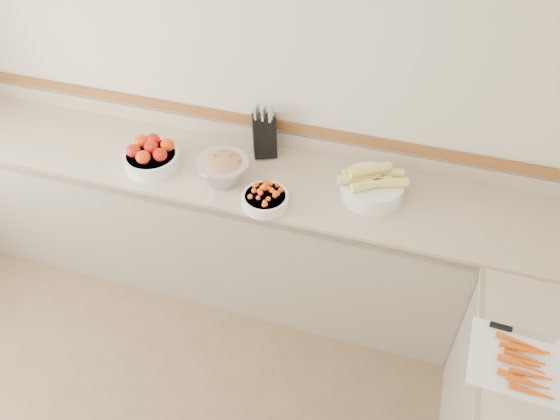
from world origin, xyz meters
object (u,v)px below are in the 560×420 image
(tomato_bowl, at_px, (151,156))
(corn_bowl, at_px, (372,185))
(rhubarb_bowl, at_px, (223,169))
(knife_block, at_px, (264,135))
(cutting_board, at_px, (524,364))
(cherry_tomato_bowl, at_px, (265,198))

(tomato_bowl, xyz_separation_m, corn_bowl, (1.25, 0.11, 0.01))
(rhubarb_bowl, bearing_deg, corn_bowl, 8.20)
(tomato_bowl, distance_m, rhubarb_bowl, 0.44)
(knife_block, relative_size, corn_bowl, 0.87)
(corn_bowl, xyz_separation_m, cutting_board, (0.77, -0.85, -0.06))
(cherry_tomato_bowl, xyz_separation_m, corn_bowl, (0.52, 0.23, 0.03))
(tomato_bowl, relative_size, corn_bowl, 0.86)
(cherry_tomato_bowl, relative_size, corn_bowl, 0.68)
(rhubarb_bowl, bearing_deg, tomato_bowl, 179.08)
(tomato_bowl, bearing_deg, knife_block, 27.69)
(cherry_tomato_bowl, distance_m, corn_bowl, 0.57)
(rhubarb_bowl, bearing_deg, cutting_board, -24.78)
(cherry_tomato_bowl, height_order, cutting_board, cherry_tomato_bowl)
(corn_bowl, bearing_deg, knife_block, 163.73)
(cherry_tomato_bowl, distance_m, rhubarb_bowl, 0.31)
(tomato_bowl, relative_size, rhubarb_bowl, 1.08)
(rhubarb_bowl, relative_size, cutting_board, 0.67)
(corn_bowl, distance_m, cutting_board, 1.15)
(knife_block, bearing_deg, cutting_board, -35.83)
(knife_block, height_order, tomato_bowl, knife_block)
(corn_bowl, relative_size, rhubarb_bowl, 1.26)
(cutting_board, bearing_deg, tomato_bowl, 159.98)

